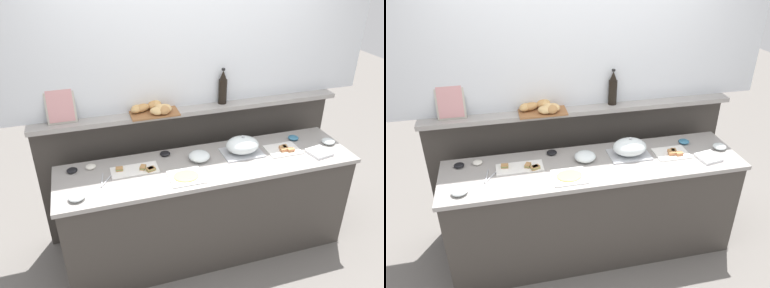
{
  "view_description": "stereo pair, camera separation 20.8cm",
  "coord_description": "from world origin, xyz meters",
  "views": [
    {
      "loc": [
        -0.9,
        -2.46,
        2.53
      ],
      "look_at": [
        -0.11,
        0.1,
        1.06
      ],
      "focal_mm": 35.45,
      "sensor_mm": 36.0,
      "label": 1
    },
    {
      "loc": [
        -0.7,
        -2.52,
        2.53
      ],
      "look_at": [
        -0.11,
        0.1,
        1.06
      ],
      "focal_mm": 35.45,
      "sensor_mm": 36.0,
      "label": 2
    }
  ],
  "objects": [
    {
      "name": "ground_plane",
      "position": [
        0.0,
        0.6,
        0.0
      ],
      "size": [
        12.0,
        12.0,
        0.0
      ],
      "primitive_type": "plane",
      "color": "slate"
    },
    {
      "name": "buffet_counter",
      "position": [
        0.0,
        0.0,
        0.46
      ],
      "size": [
        2.44,
        0.63,
        0.92
      ],
      "color": "#3D3833",
      "rests_on": "ground_plane"
    },
    {
      "name": "back_ledge_unit",
      "position": [
        0.0,
        0.49,
        0.65
      ],
      "size": [
        2.73,
        0.22,
        1.23
      ],
      "color": "#3D3833",
      "rests_on": "ground_plane"
    },
    {
      "name": "upper_wall_panel",
      "position": [
        0.0,
        0.52,
        1.92
      ],
      "size": [
        3.33,
        0.08,
        1.37
      ],
      "primitive_type": "cube",
      "color": "silver",
      "rests_on": "back_ledge_unit"
    },
    {
      "name": "sandwich_platter_rear",
      "position": [
        0.68,
        0.01,
        0.93
      ],
      "size": [
        0.28,
        0.22,
        0.04
      ],
      "color": "white",
      "rests_on": "buffet_counter"
    },
    {
      "name": "sandwich_platter_side",
      "position": [
        -0.58,
        0.06,
        0.93
      ],
      "size": [
        0.37,
        0.17,
        0.04
      ],
      "color": "white",
      "rests_on": "buffet_counter"
    },
    {
      "name": "cold_cuts_platter",
      "position": [
        -0.24,
        -0.15,
        0.93
      ],
      "size": [
        0.26,
        0.24,
        0.02
      ],
      "color": "white",
      "rests_on": "buffet_counter"
    },
    {
      "name": "serving_cloche",
      "position": [
        0.32,
        0.07,
        0.99
      ],
      "size": [
        0.34,
        0.24,
        0.17
      ],
      "color": "#B7BABF",
      "rests_on": "buffet_counter"
    },
    {
      "name": "glass_bowl_large",
      "position": [
        1.12,
        0.0,
        0.94
      ],
      "size": [
        0.11,
        0.11,
        0.05
      ],
      "color": "silver",
      "rests_on": "buffet_counter"
    },
    {
      "name": "glass_bowl_medium",
      "position": [
        -1.05,
        -0.18,
        0.94
      ],
      "size": [
        0.12,
        0.12,
        0.05
      ],
      "color": "silver",
      "rests_on": "buffet_counter"
    },
    {
      "name": "glass_bowl_small",
      "position": [
        -0.06,
        0.07,
        0.95
      ],
      "size": [
        0.18,
        0.18,
        0.07
      ],
      "color": "silver",
      "rests_on": "buffet_counter"
    },
    {
      "name": "condiment_bowl_red",
      "position": [
        0.86,
        0.16,
        0.93
      ],
      "size": [
        0.09,
        0.09,
        0.03
      ],
      "primitive_type": "ellipsoid",
      "color": "teal",
      "rests_on": "buffet_counter"
    },
    {
      "name": "condiment_bowl_dark",
      "position": [
        -0.92,
        0.2,
        0.93
      ],
      "size": [
        0.08,
        0.08,
        0.03
      ],
      "primitive_type": "ellipsoid",
      "color": "silver",
      "rests_on": "buffet_counter"
    },
    {
      "name": "condiment_bowl_cream",
      "position": [
        -0.31,
        0.23,
        0.93
      ],
      "size": [
        0.09,
        0.09,
        0.03
      ],
      "primitive_type": "ellipsoid",
      "color": "black",
      "rests_on": "buffet_counter"
    },
    {
      "name": "condiment_bowl_teal",
      "position": [
        -1.07,
        0.19,
        0.93
      ],
      "size": [
        0.08,
        0.08,
        0.03
      ],
      "primitive_type": "ellipsoid",
      "color": "black",
      "rests_on": "buffet_counter"
    },
    {
      "name": "serving_tongs",
      "position": [
        -0.84,
        -0.01,
        0.92
      ],
      "size": [
        0.11,
        0.19,
        0.01
      ],
      "color": "#B7BABF",
      "rests_on": "buffet_counter"
    },
    {
      "name": "napkin_stack",
      "position": [
        0.94,
        -0.13,
        0.93
      ],
      "size": [
        0.2,
        0.2,
        0.02
      ],
      "primitive_type": "cube",
      "rotation": [
        0.0,
        0.0,
        0.17
      ],
      "color": "white",
      "rests_on": "buffet_counter"
    },
    {
      "name": "wine_bottle_dark",
      "position": [
        0.27,
        0.44,
        1.37
      ],
      "size": [
        0.08,
        0.08,
        0.32
      ],
      "color": "black",
      "rests_on": "back_ledge_unit"
    },
    {
      "name": "bread_basket",
      "position": [
        -0.34,
        0.4,
        1.27
      ],
      "size": [
        0.41,
        0.3,
        0.08
      ],
      "color": "brown",
      "rests_on": "back_ledge_unit"
    },
    {
      "name": "framed_picture",
      "position": [
        -1.08,
        0.45,
        1.38
      ],
      "size": [
        0.23,
        0.09,
        0.29
      ],
      "color": "#B2AD9E",
      "rests_on": "back_ledge_unit"
    }
  ]
}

